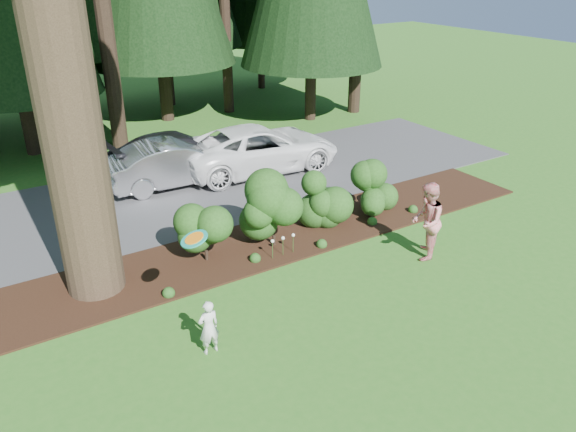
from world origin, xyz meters
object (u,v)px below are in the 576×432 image
(child, at_px, (209,327))
(car_silver_wagon, at_px, (176,163))
(car_dark_suv, at_px, (177,153))
(adult, at_px, (427,221))
(car_white_suv, at_px, (259,148))
(frisbee, at_px, (194,239))

(child, bearing_deg, car_silver_wagon, -109.93)
(car_dark_suv, relative_size, adult, 2.45)
(adult, bearing_deg, car_white_suv, -128.47)
(adult, height_order, frisbee, frisbee)
(car_silver_wagon, relative_size, car_dark_suv, 0.93)
(car_silver_wagon, distance_m, adult, 8.44)
(adult, bearing_deg, child, -36.39)
(car_silver_wagon, xyz_separation_m, car_white_suv, (2.94, -0.26, 0.04))
(car_silver_wagon, relative_size, frisbee, 8.75)
(car_white_suv, height_order, adult, adult)
(car_white_suv, relative_size, child, 4.94)
(car_white_suv, bearing_deg, car_silver_wagon, 89.57)
(frisbee, bearing_deg, child, -83.77)
(car_white_suv, height_order, child, car_white_suv)
(car_silver_wagon, bearing_deg, child, 164.02)
(car_dark_suv, distance_m, child, 9.85)
(car_dark_suv, xyz_separation_m, adult, (2.86, -8.79, 0.25))
(car_silver_wagon, bearing_deg, adult, -154.60)
(car_silver_wagon, relative_size, child, 3.93)
(car_white_suv, bearing_deg, adult, -172.46)
(car_white_suv, relative_size, frisbee, 10.99)
(adult, bearing_deg, frisbee, -39.10)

